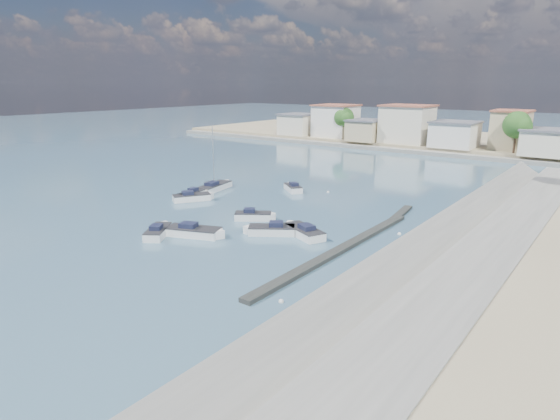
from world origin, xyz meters
name	(u,v)px	position (x,y,z in m)	size (l,w,h in m)	color
ground	(402,185)	(0.00, 40.00, 0.00)	(400.00, 400.00, 0.00)	#334E66
seawall_walkway	(486,261)	(18.50, 13.00, 0.90)	(5.00, 90.00, 1.80)	slate
breakwater	(354,241)	(6.90, 12.69, 0.17)	(2.00, 31.02, 0.35)	black
far_shore_land	(493,144)	(0.00, 92.00, 0.70)	(160.00, 40.00, 1.40)	gray
far_shore_quay	(465,156)	(0.00, 71.00, 0.40)	(160.00, 2.50, 0.80)	slate
far_town	(534,134)	(10.71, 76.92, 4.93)	(113.01, 12.80, 8.35)	beige
shore_trees	(512,130)	(8.34, 68.11, 6.22)	(74.56, 38.32, 7.92)	#38281E
motorboat_a	(159,232)	(-9.55, 3.07, 0.38)	(3.78, 4.46, 1.48)	white
motorboat_b	(255,216)	(-5.47, 12.96, 0.38)	(4.16, 3.60, 1.48)	white
motorboat_c	(302,231)	(1.68, 11.69, 0.38)	(5.54, 3.80, 1.48)	white
motorboat_d	(269,230)	(-1.14, 9.96, 0.38)	(4.80, 4.12, 1.48)	white
motorboat_e	(194,198)	(-17.33, 14.84, 0.38)	(4.02, 4.93, 1.48)	white
motorboat_f	(293,188)	(-10.53, 27.01, 0.38)	(4.16, 3.73, 1.48)	white
motorboat_g	(190,195)	(-18.55, 15.38, 0.38)	(1.83, 4.42, 1.48)	white
motorboat_h	(196,232)	(-6.44, 5.17, 0.38)	(5.93, 3.90, 1.48)	white
sailboat	(216,187)	(-19.54, 21.01, 0.41)	(3.45, 7.02, 9.00)	white
mooring_buoys	(370,240)	(7.81, 14.16, 0.05)	(18.41, 30.64, 0.37)	silver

